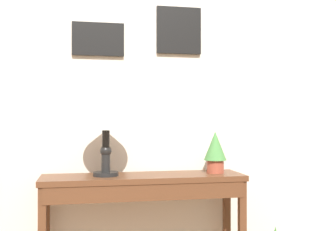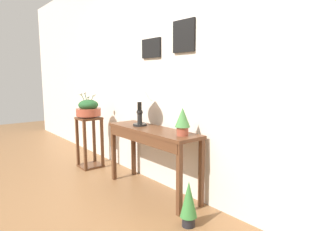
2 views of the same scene
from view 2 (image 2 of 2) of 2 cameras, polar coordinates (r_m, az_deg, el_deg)
ground_plane at (r=2.98m, az=-24.60°, el=-18.83°), size 12.00×12.00×0.01m
back_wall_with_art at (r=3.35m, az=-0.86°, el=9.64°), size 9.00×0.13×2.80m
console_table at (r=3.14m, az=-3.52°, el=-4.61°), size 1.29×0.36×0.73m
table_lamp at (r=3.28m, az=-5.75°, el=4.13°), size 0.30×0.30×0.48m
potted_plant_on_console at (r=2.75m, az=2.94°, el=-0.95°), size 0.15×0.15×0.27m
pedestal_stand_left at (r=4.22m, az=-15.41°, el=-5.20°), size 0.30×0.30×0.72m
planter_bowl_wide at (r=4.14m, az=-15.66°, el=1.35°), size 0.34×0.34×0.37m
potted_plant_floor at (r=2.57m, az=4.16°, el=-16.97°), size 0.15×0.15×0.41m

